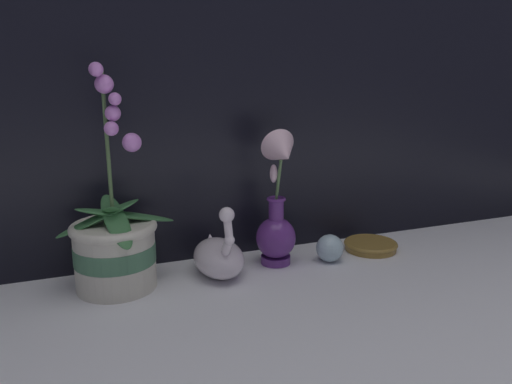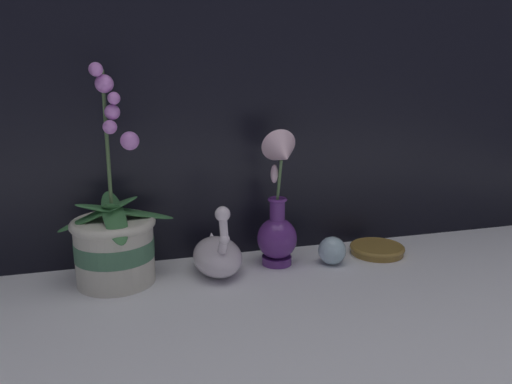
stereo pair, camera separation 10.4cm
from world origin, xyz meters
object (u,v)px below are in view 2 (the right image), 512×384
(orchid_potted_plant, at_px, (114,241))
(amber_dish, at_px, (377,249))
(swan_figurine, at_px, (217,254))
(blue_vase, at_px, (279,215))
(glass_sphere, at_px, (332,251))

(orchid_potted_plant, bearing_deg, amber_dish, 0.08)
(orchid_potted_plant, relative_size, swan_figurine, 2.48)
(orchid_potted_plant, height_order, swan_figurine, orchid_potted_plant)
(swan_figurine, height_order, amber_dish, swan_figurine)
(blue_vase, height_order, amber_dish, blue_vase)
(swan_figurine, height_order, blue_vase, blue_vase)
(swan_figurine, bearing_deg, amber_dish, 1.82)
(glass_sphere, bearing_deg, orchid_potted_plant, 176.42)
(blue_vase, xyz_separation_m, glass_sphere, (0.13, -0.03, -0.09))
(blue_vase, distance_m, amber_dish, 0.30)
(orchid_potted_plant, height_order, amber_dish, orchid_potted_plant)
(blue_vase, relative_size, glass_sphere, 4.85)
(swan_figurine, xyz_separation_m, amber_dish, (0.42, 0.01, -0.03))
(swan_figurine, bearing_deg, blue_vase, 2.79)
(glass_sphere, distance_m, amber_dish, 0.15)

